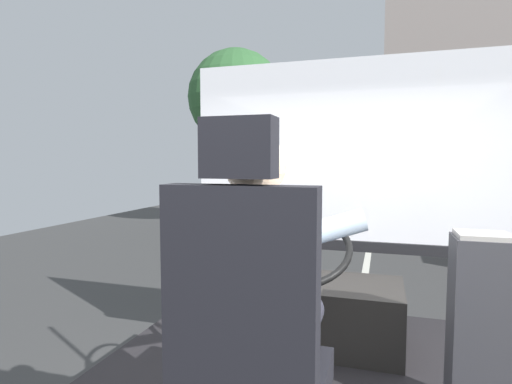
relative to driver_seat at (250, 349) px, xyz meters
name	(u,v)px	position (x,y,z in m)	size (l,w,h in m)	color
ground	(371,239)	(0.16, 9.15, -1.31)	(18.00, 44.00, 0.06)	#383838
driver_seat	(250,349)	(0.00, 0.00, 0.00)	(0.48, 0.48, 1.29)	black
bus_driver	(261,283)	(0.00, 0.12, 0.19)	(0.73, 0.59, 0.82)	#282833
steering_console	(313,309)	(0.00, 1.29, -0.32)	(1.10, 1.03, 0.86)	#282623
fare_box	(479,330)	(0.83, 0.71, -0.12)	(0.24, 0.23, 0.86)	#333338
windshield_panel	(349,177)	(0.16, 1.97, 0.50)	(2.50, 0.08, 1.48)	white
street_tree	(236,99)	(-3.42, 9.24, 2.30)	(2.59, 2.59, 4.91)	#4C3828
parked_car_charcoal	(467,189)	(3.83, 17.85, -0.55)	(1.78, 3.87, 1.44)	#474C51
parked_car_silver	(457,183)	(4.22, 22.75, -0.56)	(1.97, 4.26, 1.40)	silver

